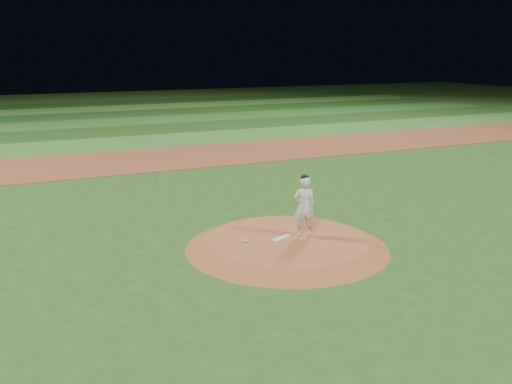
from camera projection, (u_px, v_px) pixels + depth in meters
name	position (u px, v px, depth m)	size (l,w,h in m)	color
ground	(287.00, 248.00, 15.44)	(120.00, 120.00, 0.00)	#29541B
infield_dirt_band	(154.00, 159.00, 27.78)	(70.00, 6.00, 0.02)	brown
outfield_stripe_0	(129.00, 143.00, 32.62)	(70.00, 5.00, 0.02)	#3B752A
outfield_stripe_1	(112.00, 131.00, 37.03)	(70.00, 5.00, 0.02)	#214B18
outfield_stripe_2	(99.00, 123.00, 41.44)	(70.00, 5.00, 0.02)	#2E6B26
outfield_stripe_3	(88.00, 116.00, 45.85)	(70.00, 5.00, 0.02)	#1C4C18
outfield_stripe_4	(79.00, 110.00, 50.25)	(70.00, 5.00, 0.02)	#43772B
outfield_stripe_5	(72.00, 105.00, 54.66)	(70.00, 5.00, 0.02)	#184315
pitchers_mound	(287.00, 243.00, 15.41)	(5.50, 5.50, 0.25)	#A25932
pitching_rubber	(281.00, 238.00, 15.39)	(0.68, 0.17, 0.03)	silver
rosin_bag	(245.00, 241.00, 15.13)	(0.12, 0.12, 0.07)	beige
pitcher_on_mound	(304.00, 206.00, 15.44)	(0.69, 0.54, 1.72)	white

